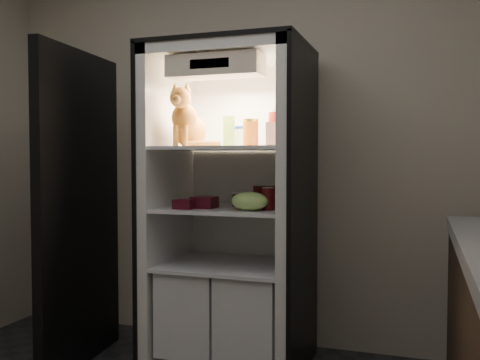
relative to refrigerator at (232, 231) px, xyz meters
The scene contains 16 objects.
room_shell 1.61m from the refrigerator, 90.00° to the right, with size 3.60×3.60×3.60m.
refrigerator is the anchor object (origin of this frame).
fridge_door 0.91m from the refrigerator, 159.52° to the right, with size 0.15×0.87×1.85m.
tabby_cat 0.69m from the refrigerator, 146.14° to the right, with size 0.30×0.34×0.36m.
parmesan_shaker 0.59m from the refrigerator, 164.01° to the left, with size 0.07×0.07×0.18m.
mayo_tub 0.57m from the refrigerator, 74.47° to the left, with size 0.09×0.09×0.13m.
salsa_jar 0.59m from the refrigerator, 17.57° to the right, with size 0.09×0.09×0.16m.
pepper_jar 0.67m from the refrigerator, ahead, with size 0.13×0.13×0.21m.
cream_carton 0.66m from the refrigerator, 30.26° to the right, with size 0.07×0.07×0.13m, color white.
soda_can_a 0.27m from the refrigerator, ahead, with size 0.07×0.07×0.13m.
soda_can_b 0.34m from the refrigerator, 16.18° to the right, with size 0.07×0.07×0.13m.
soda_can_c 0.38m from the refrigerator, 31.90° to the right, with size 0.07×0.07×0.12m.
condiment_jar 0.19m from the refrigerator, 24.73° to the right, with size 0.06×0.06×0.08m.
grape_bag 0.35m from the refrigerator, 51.52° to the right, with size 0.20×0.15×0.10m, color #8BB956.
berry_box_left 0.36m from the refrigerator, 127.79° to the right, with size 0.11×0.11×0.05m, color #470B17.
berry_box_right 0.27m from the refrigerator, 122.20° to the right, with size 0.13×0.13×0.06m, color #470B17.
Camera 1 is at (1.06, -1.59, 1.23)m, focal length 40.00 mm.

